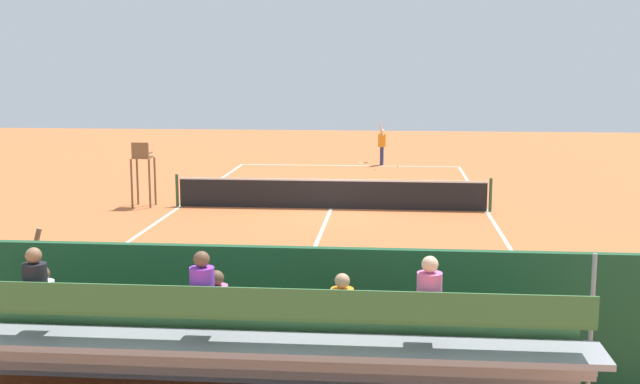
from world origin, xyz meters
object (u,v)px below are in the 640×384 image
at_px(equipment_bag, 360,351).
at_px(tennis_player, 382,143).
at_px(tennis_net, 331,194).
at_px(line_judge, 31,282).
at_px(tennis_racket, 361,163).
at_px(umpire_chair, 142,167).
at_px(tennis_ball_far, 376,169).
at_px(bleacher_stand, 244,345).
at_px(courtside_bench, 457,329).
at_px(tennis_ball_near, 398,166).

relative_size(equipment_bag, tennis_player, 0.47).
bearing_deg(tennis_net, line_judge, 72.14).
distance_m(tennis_racket, line_judge, 25.10).
relative_size(umpire_chair, tennis_ball_far, 32.42).
bearing_deg(umpire_chair, bleacher_stand, 112.12).
bearing_deg(tennis_net, bleacher_stand, 89.98).
bearing_deg(tennis_ball_far, courtside_bench, 94.40).
bearing_deg(tennis_player, umpire_chair, 56.28).
distance_m(tennis_ball_far, line_judge, 23.07).
bearing_deg(tennis_racket, equipment_bag, 92.21).
height_order(courtside_bench, tennis_racket, courtside_bench).
distance_m(umpire_chair, tennis_player, 13.85).
distance_m(bleacher_stand, tennis_player, 26.80).
xyz_separation_m(courtside_bench, tennis_ball_near, (0.79, -24.13, -0.53)).
distance_m(tennis_net, tennis_ball_far, 9.67).
distance_m(tennis_ball_near, line_judge, 24.55).
relative_size(tennis_racket, line_judge, 0.28).
xyz_separation_m(tennis_player, line_judge, (5.62, 24.21, 0.00)).
bearing_deg(tennis_ball_far, bleacher_stand, 87.12).
xyz_separation_m(bleacher_stand, line_judge, (4.13, -2.54, 0.06)).
distance_m(tennis_net, bleacher_stand, 15.39).
distance_m(tennis_player, tennis_racket, 1.46).
bearing_deg(umpire_chair, tennis_net, -178.66).
height_order(tennis_player, line_judge, same).
xyz_separation_m(tennis_net, equipment_bag, (-1.48, 13.40, -0.32)).
bearing_deg(bleacher_stand, tennis_ball_far, -92.88).
relative_size(umpire_chair, line_judge, 1.11).
relative_size(umpire_chair, courtside_bench, 1.19).
xyz_separation_m(tennis_player, tennis_racket, (0.98, -0.43, -1.00)).
distance_m(bleacher_stand, line_judge, 4.85).
xyz_separation_m(bleacher_stand, tennis_racket, (-0.51, -27.19, -0.94)).
bearing_deg(tennis_racket, bleacher_stand, 88.92).
distance_m(bleacher_stand, umpire_chair, 16.46).
bearing_deg(equipment_bag, line_judge, -5.67).
bearing_deg(tennis_ball_near, equipment_bag, 88.25).
xyz_separation_m(bleacher_stand, tennis_ball_far, (-1.26, -24.96, -0.92)).
relative_size(equipment_bag, tennis_racket, 1.67).
xyz_separation_m(umpire_chair, courtside_bench, (-9.21, 13.13, -0.76)).
relative_size(tennis_racket, tennis_ball_near, 8.17).
xyz_separation_m(bleacher_stand, equipment_bag, (-1.48, -1.99, -0.78)).
xyz_separation_m(tennis_net, tennis_ball_near, (-2.22, -10.86, -0.47)).
xyz_separation_m(bleacher_stand, umpire_chair, (6.19, -15.24, 0.36)).
bearing_deg(line_judge, tennis_racket, -100.68).
xyz_separation_m(tennis_ball_far, line_judge, (5.39, 22.41, 0.98)).
xyz_separation_m(equipment_bag, line_judge, (5.62, -0.56, 0.84)).
relative_size(tennis_racket, tennis_ball_far, 8.17).
bearing_deg(courtside_bench, tennis_ball_far, -85.60).
bearing_deg(courtside_bench, tennis_player, -86.46).
height_order(tennis_racket, line_judge, line_judge).
height_order(equipment_bag, line_judge, line_judge).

